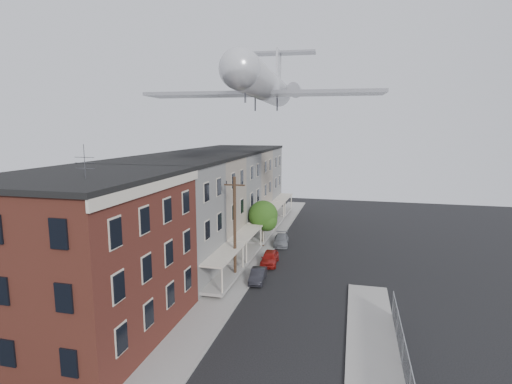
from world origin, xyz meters
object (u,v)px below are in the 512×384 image
(utility_pole, at_px, (235,227))
(car_near, at_px, (270,258))
(airplane, at_px, (266,85))
(street_tree, at_px, (264,217))
(car_mid, at_px, (258,275))
(car_far, at_px, (281,240))

(utility_pole, xyz_separation_m, car_near, (2.08, 4.58, -4.03))
(airplane, bearing_deg, street_tree, 104.05)
(car_near, distance_m, airplane, 16.39)
(utility_pole, distance_m, car_near, 6.45)
(utility_pole, height_order, car_mid, utility_pole)
(street_tree, bearing_deg, car_far, 37.16)
(utility_pole, height_order, car_far, utility_pole)
(street_tree, xyz_separation_m, car_near, (1.75, -5.34, -2.81))
(car_near, bearing_deg, utility_pole, -118.51)
(street_tree, bearing_deg, car_near, -71.84)
(airplane, bearing_deg, car_near, -62.20)
(utility_pole, bearing_deg, street_tree, 88.11)
(airplane, bearing_deg, car_far, 82.07)
(utility_pole, xyz_separation_m, car_far, (2.00, 11.19, -4.10))
(car_near, bearing_deg, car_far, 86.59)
(utility_pole, bearing_deg, car_far, 79.87)
(car_far, bearing_deg, airplane, -105.28)
(utility_pole, distance_m, car_far, 12.09)
(street_tree, distance_m, airplane, 14.06)
(street_tree, height_order, airplane, airplane)
(street_tree, distance_m, car_near, 6.28)
(car_far, bearing_deg, street_tree, -150.19)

